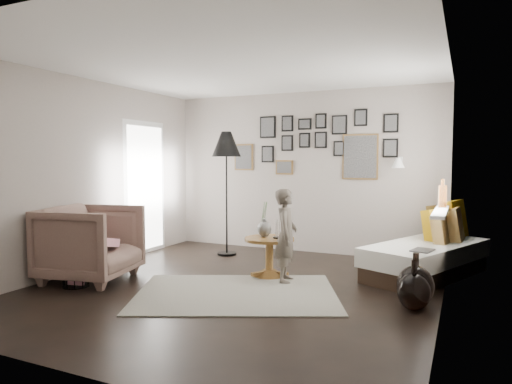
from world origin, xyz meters
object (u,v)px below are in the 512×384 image
at_px(vase, 264,226).
at_px(child, 286,235).
at_px(magazine_basket, 76,272).
at_px(demijohn_large, 415,286).
at_px(armchair, 91,243).
at_px(floor_lamp, 226,149).
at_px(daybed, 427,252).
at_px(demijohn_small, 414,291).
at_px(pedestal_table, 269,258).

height_order(vase, child, child).
xyz_separation_m(vase, magazine_basket, (-1.82, -1.42, -0.47)).
xyz_separation_m(magazine_basket, child, (2.19, 1.24, 0.40)).
bearing_deg(demijohn_large, magazine_basket, -166.56).
relative_size(vase, armchair, 0.44).
distance_m(armchair, floor_lamp, 2.53).
height_order(vase, daybed, vase).
bearing_deg(daybed, child, -121.32).
distance_m(magazine_basket, child, 2.55).
distance_m(armchair, demijohn_small, 3.82).
bearing_deg(pedestal_table, armchair, -150.43).
bearing_deg(magazine_basket, floor_lamp, 72.26).
bearing_deg(child, magazine_basket, 105.78).
relative_size(vase, demijohn_small, 0.91).
relative_size(vase, demijohn_large, 0.82).
bearing_deg(pedestal_table, daybed, 26.64).
distance_m(armchair, child, 2.43).
height_order(pedestal_table, magazine_basket, pedestal_table).
bearing_deg(demijohn_large, child, 167.37).
xyz_separation_m(demijohn_large, child, (-1.55, 0.35, 0.36)).
xyz_separation_m(floor_lamp, demijohn_large, (2.98, -1.47, -1.46)).
distance_m(floor_lamp, magazine_basket, 2.90).
relative_size(vase, floor_lamp, 0.24).
distance_m(pedestal_table, demijohn_large, 1.90).
bearing_deg(demijohn_large, daybed, 89.92).
distance_m(vase, demijohn_small, 2.07).
bearing_deg(daybed, floor_lamp, -157.08).
distance_m(magazine_basket, demijohn_small, 3.82).
relative_size(pedestal_table, floor_lamp, 0.33).
relative_size(floor_lamp, demijohn_small, 3.83).
bearing_deg(armchair, demijohn_large, -92.69).
bearing_deg(vase, child, -25.70).
height_order(floor_lamp, demijohn_large, floor_lamp).
bearing_deg(pedestal_table, floor_lamp, 139.86).
distance_m(pedestal_table, armchair, 2.25).
height_order(armchair, magazine_basket, armchair).
bearing_deg(demijohn_small, pedestal_table, 161.22).
xyz_separation_m(pedestal_table, child, (0.29, -0.16, 0.34)).
xyz_separation_m(pedestal_table, armchair, (-1.95, -1.10, 0.24)).
height_order(daybed, demijohn_large, daybed).
bearing_deg(demijohn_small, daybed, 89.93).
distance_m(daybed, armchair, 4.30).
relative_size(armchair, magazine_basket, 2.75).
height_order(armchair, demijohn_small, armchair).
distance_m(pedestal_table, magazine_basket, 2.36).
distance_m(floor_lamp, demijohn_large, 3.63).
relative_size(vase, daybed, 0.22).
height_order(armchair, floor_lamp, floor_lamp).
relative_size(demijohn_large, demijohn_small, 1.10).
distance_m(vase, magazine_basket, 2.36).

